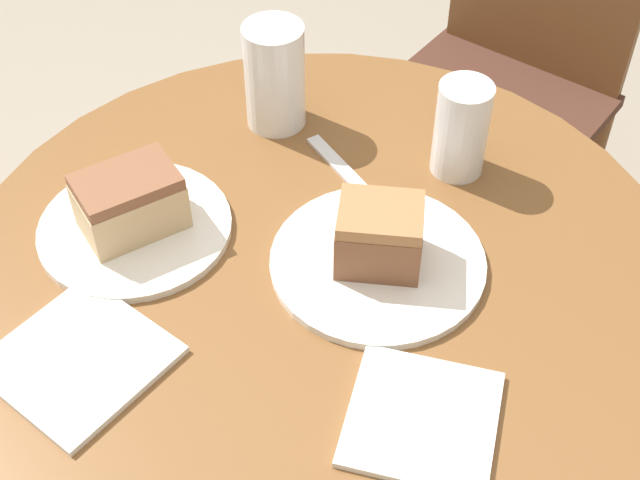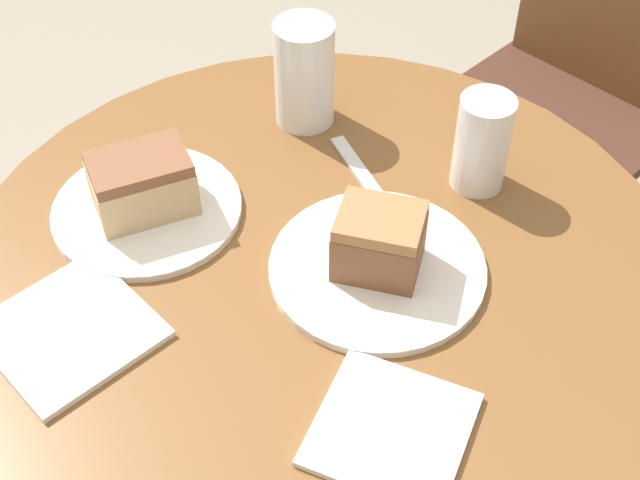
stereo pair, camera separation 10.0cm
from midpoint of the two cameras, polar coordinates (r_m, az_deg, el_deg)
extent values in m
cylinder|color=brown|center=(1.34, 2.18, -13.00)|extent=(0.08, 0.08, 0.72)
cylinder|color=brown|center=(1.04, 2.75, -2.26)|extent=(0.85, 0.85, 0.03)
cylinder|color=brown|center=(1.85, 5.33, 0.67)|extent=(0.04, 0.04, 0.45)
cylinder|color=brown|center=(1.72, 14.50, -5.49)|extent=(0.04, 0.04, 0.45)
cylinder|color=brown|center=(2.11, 12.73, 6.21)|extent=(0.04, 0.04, 0.45)
cylinder|color=brown|center=(2.00, 21.12, 1.18)|extent=(0.04, 0.04, 0.45)
cube|color=#47281E|center=(1.75, 14.83, 6.40)|extent=(0.47, 0.51, 0.03)
cylinder|color=silver|center=(1.02, 6.48, -1.94)|extent=(0.25, 0.25, 0.01)
cylinder|color=silver|center=(1.09, -8.47, 1.81)|extent=(0.23, 0.23, 0.01)
cube|color=brown|center=(0.99, 6.65, -0.53)|extent=(0.12, 0.11, 0.06)
cube|color=#9E6B42|center=(0.97, 6.85, 1.07)|extent=(0.11, 0.10, 0.02)
cube|color=tan|center=(1.07, -8.67, 3.17)|extent=(0.13, 0.14, 0.06)
cube|color=brown|center=(1.04, -8.90, 4.69)|extent=(0.12, 0.14, 0.02)
cylinder|color=beige|center=(1.19, 1.43, 9.92)|extent=(0.07, 0.07, 0.12)
cylinder|color=white|center=(1.18, 1.44, 10.51)|extent=(0.08, 0.08, 0.15)
cylinder|color=silver|center=(1.13, 12.70, 5.06)|extent=(0.06, 0.06, 0.08)
cylinder|color=white|center=(1.11, 12.89, 5.97)|extent=(0.07, 0.07, 0.13)
cube|color=white|center=(0.98, -12.96, -5.84)|extent=(0.19, 0.19, 0.01)
cube|color=silver|center=(1.13, 5.53, 3.69)|extent=(0.17, 0.11, 0.00)
cube|color=white|center=(0.89, 7.83, -12.11)|extent=(0.18, 0.18, 0.01)
camera|label=1|loc=(0.05, -87.13, 2.96)|focal=50.00mm
camera|label=2|loc=(0.05, 92.87, -2.96)|focal=50.00mm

